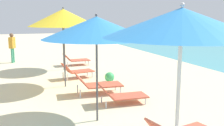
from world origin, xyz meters
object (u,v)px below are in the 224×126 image
object	(u,v)px
lounger_farthest_shoreside	(76,59)
person_walking_near	(12,45)
umbrella_second	(181,23)
beach_ball	(110,77)
lounger_fourth_shoreside	(77,71)
lounger_third_shoreside	(122,95)
lounger_fourth_inland	(97,84)
umbrella_third	(96,28)
umbrella_farthest	(62,17)
umbrella_fourth	(63,18)

from	to	relation	value
lounger_farthest_shoreside	person_walking_near	world-z (taller)	person_walking_near
umbrella_second	lounger_farthest_shoreside	bearing A→B (deg)	85.03
lounger_farthest_shoreside	beach_ball	xyz separation A→B (m)	(0.47, -3.89, -0.11)
beach_ball	umbrella_second	bearing A→B (deg)	-101.82
lounger_fourth_shoreside	lounger_third_shoreside	bearing A→B (deg)	-91.08
umbrella_second	beach_ball	world-z (taller)	umbrella_second
lounger_fourth_inland	umbrella_third	bearing A→B (deg)	-102.21
lounger_fourth_shoreside	lounger_fourth_inland	bearing A→B (deg)	-96.09
lounger_farthest_shoreside	person_walking_near	bearing A→B (deg)	145.07
umbrella_farthest	person_walking_near	xyz separation A→B (m)	(-2.27, 2.83, -1.48)
lounger_fourth_shoreside	lounger_farthest_shoreside	bearing A→B (deg)	69.17
umbrella_third	person_walking_near	world-z (taller)	umbrella_third
umbrella_fourth	umbrella_second	bearing A→B (deg)	-86.94
umbrella_second	person_walking_near	distance (m)	12.63
lounger_farthest_shoreside	beach_ball	distance (m)	3.92
umbrella_third	beach_ball	distance (m)	4.36
umbrella_third	umbrella_second	bearing A→B (deg)	-86.58
lounger_fourth_inland	umbrella_fourth	bearing A→B (deg)	127.00
lounger_fourth_inland	lounger_third_shoreside	bearing A→B (deg)	-67.28
lounger_third_shoreside	person_walking_near	size ratio (longest dim) A/B	0.89
umbrella_third	umbrella_farthest	world-z (taller)	umbrella_farthest
lounger_third_shoreside	umbrella_second	bearing A→B (deg)	-98.44
umbrella_third	umbrella_farthest	distance (m)	6.50
umbrella_second	umbrella_farthest	xyz separation A→B (m)	(0.14, 9.54, 0.03)
umbrella_farthest	umbrella_third	bearing A→B (deg)	-92.83
lounger_third_shoreside	lounger_fourth_shoreside	size ratio (longest dim) A/B	1.06
lounger_farthest_shoreside	umbrella_fourth	bearing A→B (deg)	-110.20
umbrella_farthest	beach_ball	size ratio (longest dim) A/B	7.50
lounger_farthest_shoreside	lounger_fourth_inland	bearing A→B (deg)	-97.60
lounger_fourth_inland	lounger_farthest_shoreside	world-z (taller)	lounger_fourth_inland
lounger_fourth_shoreside	umbrella_fourth	bearing A→B (deg)	-129.83
lounger_fourth_shoreside	umbrella_farthest	size ratio (longest dim) A/B	0.47
umbrella_fourth	lounger_fourth_inland	bearing A→B (deg)	-57.63
umbrella_second	lounger_fourth_shoreside	distance (m)	7.89
lounger_fourth_shoreside	person_walking_near	world-z (taller)	person_walking_near
lounger_farthest_shoreside	lounger_fourth_shoreside	bearing A→B (deg)	-104.29
umbrella_farthest	person_walking_near	world-z (taller)	umbrella_farthest
lounger_third_shoreside	lounger_farthest_shoreside	size ratio (longest dim) A/B	1.06
umbrella_second	lounger_fourth_shoreside	world-z (taller)	umbrella_second
lounger_farthest_shoreside	person_walking_near	distance (m)	3.65
umbrella_third	lounger_fourth_inland	xyz separation A→B (m)	(0.65, 2.13, -1.89)
person_walking_near	umbrella_second	bearing A→B (deg)	-54.25
umbrella_second	umbrella_fourth	xyz separation A→B (m)	(-0.35, 6.46, 0.03)
lounger_third_shoreside	lounger_farthest_shoreside	bearing A→B (deg)	92.95
umbrella_fourth	person_walking_near	xyz separation A→B (m)	(-1.78, 5.91, -1.48)
umbrella_third	lounger_fourth_shoreside	size ratio (longest dim) A/B	1.92
lounger_farthest_shoreside	lounger_third_shoreside	bearing A→B (deg)	-93.32
lounger_fourth_inland	lounger_farthest_shoreside	size ratio (longest dim) A/B	1.16
umbrella_third	umbrella_fourth	distance (m)	3.42
lounger_fourth_inland	person_walking_near	xyz separation A→B (m)	(-2.59, 7.18, 0.62)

